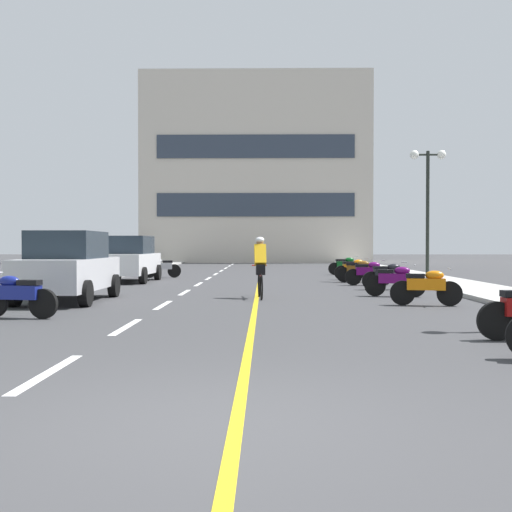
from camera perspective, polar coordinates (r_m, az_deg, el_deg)
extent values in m
plane|color=#38383A|center=(26.07, -0.22, -2.20)|extent=(140.00, 140.00, 0.00)
cube|color=#A8A8A3|center=(30.06, -13.97, -1.69)|extent=(2.40, 72.00, 0.12)
cube|color=#A8A8A3|center=(29.83, 13.86, -1.71)|extent=(2.40, 72.00, 0.12)
cube|color=silver|center=(7.60, -18.57, -10.14)|extent=(0.14, 2.20, 0.01)
cube|color=silver|center=(11.40, -11.83, -6.38)|extent=(0.14, 2.20, 0.01)
cube|color=silver|center=(15.30, -8.53, -4.48)|extent=(0.14, 2.20, 0.01)
cube|color=silver|center=(19.24, -6.59, -3.34)|extent=(0.14, 2.20, 0.01)
cube|color=silver|center=(23.21, -5.31, -2.60)|extent=(0.14, 2.20, 0.01)
cube|color=silver|center=(27.18, -4.40, -2.06)|extent=(0.14, 2.20, 0.01)
cube|color=silver|center=(31.16, -3.73, -1.67)|extent=(0.14, 2.20, 0.01)
cube|color=silver|center=(35.15, -3.21, -1.36)|extent=(0.14, 2.20, 0.01)
cube|color=silver|center=(39.13, -2.80, -1.12)|extent=(0.14, 2.20, 0.01)
cube|color=silver|center=(43.12, -2.46, -0.92)|extent=(0.14, 2.20, 0.01)
cube|color=silver|center=(47.12, -2.18, -0.75)|extent=(0.14, 2.20, 0.01)
cube|color=silver|center=(51.11, -1.94, -0.62)|extent=(0.14, 2.20, 0.01)
cube|color=gold|center=(29.06, 0.38, -1.86)|extent=(0.12, 66.00, 0.01)
cube|color=beige|center=(55.36, 0.03, 7.64)|extent=(18.98, 9.93, 15.68)
cube|color=#2D3847|center=(50.09, -0.05, 4.73)|extent=(15.95, 0.10, 1.88)
cube|color=#2D3847|center=(50.61, -0.05, 10.06)|extent=(15.95, 0.10, 1.88)
cylinder|color=black|center=(26.12, 15.50, 3.69)|extent=(0.14, 0.14, 5.15)
cylinder|color=black|center=(26.34, 15.53, 8.97)|extent=(1.10, 0.08, 0.08)
sphere|color=white|center=(26.21, 14.35, 9.01)|extent=(0.36, 0.36, 0.36)
sphere|color=white|center=(26.48, 16.69, 8.92)|extent=(0.36, 0.36, 0.36)
cylinder|color=black|center=(18.38, -18.10, -2.60)|extent=(0.22, 0.64, 0.64)
cylinder|color=black|center=(17.91, -12.93, -2.67)|extent=(0.22, 0.64, 0.64)
cylinder|color=black|center=(15.76, -21.36, -3.22)|extent=(0.22, 0.64, 0.64)
cylinder|color=black|center=(15.20, -15.40, -3.34)|extent=(0.22, 0.64, 0.64)
cube|color=#B7B7BC|center=(16.76, -16.89, -1.57)|extent=(1.72, 4.21, 0.80)
cube|color=#1E2833|center=(16.75, -16.90, 0.99)|extent=(1.57, 2.21, 0.70)
cylinder|color=black|center=(26.69, -12.62, -1.46)|extent=(0.23, 0.64, 0.64)
cylinder|color=black|center=(26.32, -9.04, -1.48)|extent=(0.23, 0.64, 0.64)
cylinder|color=black|center=(24.00, -14.31, -1.75)|extent=(0.23, 0.64, 0.64)
cylinder|color=black|center=(23.58, -10.34, -1.78)|extent=(0.23, 0.64, 0.64)
cube|color=silver|center=(25.12, -11.56, -0.70)|extent=(1.79, 4.23, 0.80)
cube|color=#1E2833|center=(25.10, -11.56, 1.01)|extent=(1.61, 2.23, 0.70)
cylinder|color=black|center=(10.25, 21.27, -5.59)|extent=(0.60, 0.10, 0.60)
cylinder|color=black|center=(13.02, -18.97, -4.17)|extent=(0.61, 0.21, 0.60)
cube|color=navy|center=(13.29, -21.03, -3.13)|extent=(0.94, 0.44, 0.28)
ellipsoid|color=navy|center=(13.38, -21.75, -2.16)|extent=(0.48, 0.32, 0.22)
cube|color=black|center=(13.14, -20.11, -2.30)|extent=(0.48, 0.32, 0.10)
cylinder|color=black|center=(15.57, 17.37, -3.32)|extent=(0.61, 0.21, 0.60)
cylinder|color=black|center=(15.49, 13.32, -3.32)|extent=(0.61, 0.21, 0.60)
cube|color=orange|center=(15.50, 15.35, -2.51)|extent=(0.94, 0.44, 0.28)
ellipsoid|color=orange|center=(15.51, 16.10, -1.70)|extent=(0.48, 0.32, 0.22)
cube|color=black|center=(15.48, 14.43, -1.77)|extent=(0.48, 0.32, 0.10)
cylinder|color=silver|center=(15.53, 17.39, -1.11)|extent=(0.14, 0.60, 0.03)
cylinder|color=black|center=(18.00, 14.40, -2.72)|extent=(0.61, 0.24, 0.60)
cylinder|color=black|center=(18.05, 10.90, -2.70)|extent=(0.61, 0.24, 0.60)
cube|color=#590C59|center=(18.00, 12.65, -2.01)|extent=(0.94, 0.49, 0.28)
ellipsoid|color=#590C59|center=(17.99, 13.29, -1.32)|extent=(0.49, 0.34, 0.22)
cube|color=black|center=(18.01, 11.86, -1.37)|extent=(0.49, 0.34, 0.10)
cylinder|color=silver|center=(17.97, 14.41, -0.81)|extent=(0.18, 0.59, 0.03)
cylinder|color=black|center=(20.89, 13.46, -2.20)|extent=(0.61, 0.16, 0.60)
cylinder|color=black|center=(20.58, 10.55, -2.24)|extent=(0.61, 0.16, 0.60)
cube|color=black|center=(20.72, 12.02, -1.62)|extent=(0.92, 0.36, 0.28)
ellipsoid|color=black|center=(20.77, 12.55, -1.01)|extent=(0.46, 0.28, 0.22)
cube|color=black|center=(20.64, 11.36, -1.07)|extent=(0.46, 0.28, 0.10)
cylinder|color=silver|center=(20.87, 13.47, -0.56)|extent=(0.09, 0.60, 0.03)
cylinder|color=black|center=(22.89, 11.66, -1.92)|extent=(0.60, 0.10, 0.60)
cylinder|color=black|center=(22.72, 8.93, -1.93)|extent=(0.60, 0.10, 0.60)
cube|color=#590C59|center=(22.79, 10.30, -1.37)|extent=(0.90, 0.28, 0.28)
ellipsoid|color=#590C59|center=(22.81, 10.80, -0.82)|extent=(0.44, 0.24, 0.22)
cube|color=black|center=(22.74, 9.68, -0.87)|extent=(0.44, 0.24, 0.10)
cylinder|color=silver|center=(22.87, 11.66, -0.42)|extent=(0.03, 0.60, 0.03)
cylinder|color=black|center=(24.51, 10.67, -1.72)|extent=(0.61, 0.16, 0.60)
cylinder|color=black|center=(24.46, 8.10, -1.72)|extent=(0.61, 0.16, 0.60)
cube|color=brown|center=(24.47, 9.39, -1.21)|extent=(0.92, 0.37, 0.28)
ellipsoid|color=brown|center=(24.47, 9.86, -0.69)|extent=(0.46, 0.29, 0.22)
cube|color=black|center=(24.45, 8.81, -0.74)|extent=(0.46, 0.29, 0.10)
cylinder|color=silver|center=(24.49, 10.68, -0.32)|extent=(0.09, 0.60, 0.03)
cylinder|color=black|center=(26.60, 10.11, -1.50)|extent=(0.61, 0.21, 0.60)
cylinder|color=black|center=(26.24, 7.85, -1.53)|extent=(0.61, 0.21, 0.60)
cube|color=orange|center=(26.41, 8.99, -1.04)|extent=(0.94, 0.45, 0.28)
ellipsoid|color=orange|center=(26.47, 9.40, -0.56)|extent=(0.48, 0.32, 0.22)
cube|color=black|center=(26.32, 8.48, -0.61)|extent=(0.48, 0.32, 0.10)
cylinder|color=silver|center=(26.58, 10.11, -0.21)|extent=(0.14, 0.59, 0.03)
cylinder|color=black|center=(28.08, -9.77, -1.37)|extent=(0.61, 0.18, 0.60)
cylinder|color=black|center=(28.03, -7.52, -1.37)|extent=(0.61, 0.18, 0.60)
cube|color=#B2B2B7|center=(28.04, -8.65, -0.92)|extent=(0.93, 0.39, 0.28)
ellipsoid|color=#B2B2B7|center=(28.04, -9.05, -0.47)|extent=(0.47, 0.29, 0.22)
cube|color=black|center=(28.03, -8.14, -0.51)|extent=(0.47, 0.29, 0.10)
cylinder|color=silver|center=(28.06, -9.77, -0.15)|extent=(0.11, 0.60, 0.03)
cylinder|color=black|center=(30.90, 9.22, -1.15)|extent=(0.61, 0.16, 0.60)
cylinder|color=black|center=(30.64, 7.23, -1.16)|extent=(0.61, 0.16, 0.60)
cube|color=#0C4C19|center=(30.76, 8.23, -0.75)|extent=(0.93, 0.38, 0.28)
ellipsoid|color=#0C4C19|center=(30.80, 8.59, -0.34)|extent=(0.46, 0.29, 0.22)
cube|color=black|center=(30.70, 7.77, -0.38)|extent=(0.46, 0.29, 0.10)
cylinder|color=silver|center=(30.89, 9.22, -0.04)|extent=(0.10, 0.60, 0.03)
torus|color=black|center=(17.60, 0.29, -2.65)|extent=(0.09, 0.72, 0.72)
torus|color=black|center=(16.55, 0.51, -2.88)|extent=(0.09, 0.72, 0.72)
cylinder|color=red|center=(17.03, 0.40, -1.76)|extent=(0.11, 0.95, 0.04)
cube|color=black|center=(16.87, 0.43, -1.04)|extent=(0.11, 0.21, 0.06)
cylinder|color=red|center=(17.47, 0.31, -0.87)|extent=(0.42, 0.06, 0.03)
cube|color=black|center=(16.92, 0.42, -1.27)|extent=(0.26, 0.38, 0.28)
cube|color=yellow|center=(17.06, 0.39, 0.09)|extent=(0.35, 0.48, 0.61)
sphere|color=#8C6647|center=(17.19, 0.36, 1.27)|extent=(0.20, 0.20, 0.20)
ellipsoid|color=white|center=(17.19, 0.36, 1.50)|extent=(0.24, 0.26, 0.16)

